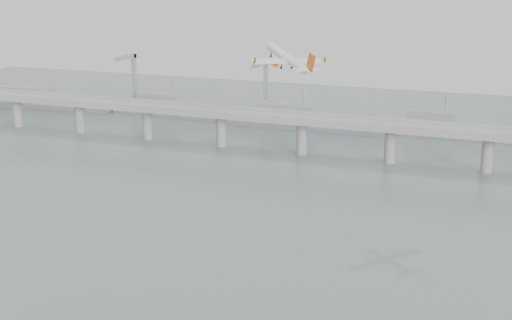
% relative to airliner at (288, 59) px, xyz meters
% --- Properties ---
extents(bridge, '(800.00, 22.00, 23.90)m').
position_rel_airliner_xyz_m(bridge, '(1.75, 103.59, -48.82)').
color(bridge, gray).
rests_on(bridge, ground).
extents(distant_fleet, '(453.00, 60.90, 40.00)m').
position_rel_airliner_xyz_m(distant_fleet, '(-152.45, 168.67, -60.24)').
color(distant_fleet, gray).
rests_on(distant_fleet, ground).
extents(airliner, '(30.64, 29.20, 12.45)m').
position_rel_airliner_xyz_m(airliner, '(0.00, 0.00, 0.00)').
color(airliner, white).
rests_on(airliner, ground).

